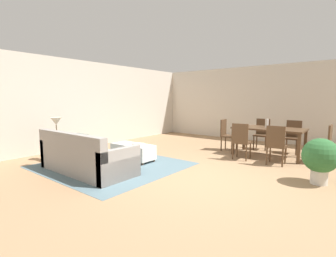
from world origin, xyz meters
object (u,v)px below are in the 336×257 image
at_px(dining_chair_head_east, 325,142).
at_px(book_on_ottoman, 138,144).
at_px(table_lamp, 56,122).
at_px(dining_table, 269,131).
at_px(couch, 85,158).
at_px(dining_chair_head_west, 226,133).
at_px(dining_chair_near_right, 276,143).
at_px(potted_plant, 320,157).
at_px(dining_chair_far_left, 262,132).
at_px(dining_chair_far_right, 293,135).
at_px(vase_centerpiece, 267,123).
at_px(ottoman_table, 133,151).
at_px(side_table, 57,143).
at_px(dining_chair_near_left, 241,139).

distance_m(dining_chair_head_east, book_on_ottoman, 4.44).
height_order(table_lamp, dining_chair_head_east, table_lamp).
bearing_deg(table_lamp, dining_chair_head_east, 36.00).
xyz_separation_m(dining_table, book_on_ottoman, (-2.37, -2.51, -0.25)).
xyz_separation_m(couch, dining_chair_head_east, (3.82, 3.92, 0.23)).
xyz_separation_m(couch, dining_chair_head_west, (1.34, 3.88, 0.23)).
distance_m(dining_chair_near_right, potted_plant, 1.29).
relative_size(dining_chair_near_right, dining_chair_far_left, 1.00).
height_order(dining_chair_far_right, dining_chair_head_east, same).
height_order(couch, table_lamp, table_lamp).
bearing_deg(vase_centerpiece, ottoman_table, -133.08).
relative_size(side_table, dining_chair_head_east, 0.59).
relative_size(dining_chair_far_right, dining_chair_head_east, 1.00).
height_order(side_table, vase_centerpiece, vase_centerpiece).
height_order(book_on_ottoman, potted_plant, potted_plant).
bearing_deg(dining_chair_head_east, table_lamp, -144.00).
bearing_deg(dining_chair_near_left, dining_table, 64.17).
bearing_deg(table_lamp, dining_table, 43.62).
relative_size(side_table, dining_chair_far_left, 0.59).
distance_m(couch, dining_chair_near_left, 3.71).
xyz_separation_m(side_table, dining_chair_near_left, (3.52, 2.90, 0.09)).
relative_size(dining_table, potted_plant, 2.11).
distance_m(dining_table, dining_chair_far_right, 0.91).
relative_size(table_lamp, dining_chair_head_east, 0.57).
height_order(vase_centerpiece, book_on_ottoman, vase_centerpiece).
xyz_separation_m(dining_table, dining_chair_far_left, (-0.44, 0.85, -0.15)).
xyz_separation_m(side_table, dining_table, (3.94, 3.75, 0.24)).
bearing_deg(dining_chair_near_right, dining_chair_far_right, 89.81).
bearing_deg(side_table, vase_centerpiece, 44.35).
distance_m(dining_chair_far_right, vase_centerpiece, 0.98).
relative_size(table_lamp, potted_plant, 0.63).
xyz_separation_m(side_table, dining_chair_far_right, (4.36, 4.55, 0.09)).
distance_m(side_table, dining_chair_far_left, 5.78).
bearing_deg(dining_chair_far_right, dining_chair_near_right, -90.19).
xyz_separation_m(dining_chair_near_left, potted_plant, (1.81, -0.85, -0.03)).
relative_size(side_table, dining_chair_near_right, 0.59).
relative_size(dining_chair_near_right, dining_chair_head_west, 1.00).
height_order(dining_chair_near_left, dining_chair_far_right, same).
height_order(table_lamp, potted_plant, table_lamp).
distance_m(vase_centerpiece, book_on_ottoman, 3.46).
xyz_separation_m(vase_centerpiece, potted_plant, (1.47, -1.74, -0.38)).
relative_size(dining_table, dining_chair_head_east, 1.90).
height_order(dining_chair_head_east, potted_plant, dining_chair_head_east).
bearing_deg(dining_table, dining_chair_far_left, 117.26).
xyz_separation_m(side_table, vase_centerpiece, (3.87, 3.78, 0.44)).
distance_m(dining_table, dining_chair_near_left, 0.96).
bearing_deg(ottoman_table, dining_chair_far_right, 48.98).
height_order(side_table, dining_chair_far_left, dining_chair_far_left).
xyz_separation_m(table_lamp, dining_chair_head_east, (5.21, 3.79, -0.44)).
bearing_deg(dining_chair_head_east, potted_plant, -85.88).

